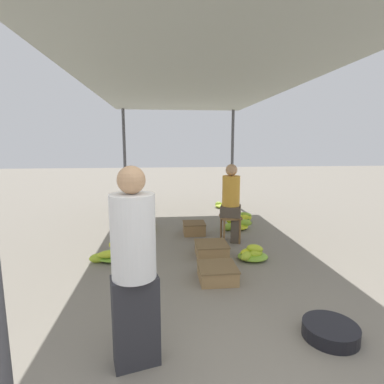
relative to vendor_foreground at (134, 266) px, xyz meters
name	(u,v)px	position (x,y,z in m)	size (l,w,h in m)	color
canopy_post_back_left	(125,158)	(-0.78, 6.15, 0.50)	(0.08, 0.08, 2.62)	#4C4C51
canopy_post_back_right	(232,158)	(2.20, 6.15, 0.50)	(0.08, 0.08, 2.62)	#4C4C51
canopy_tarp	(191,85)	(0.71, 2.88, 1.83)	(3.37, 6.92, 0.04)	#9EA399
vendor_foreground	(134,266)	(0.00, 0.00, 0.00)	(0.40, 0.40, 1.56)	#2D2D33
stool	(230,221)	(1.39, 2.82, -0.44)	(0.34, 0.34, 0.47)	brown
vendor_seated	(232,201)	(1.41, 2.82, -0.09)	(0.42, 0.42, 1.37)	#4C4238
basin_black	(330,331)	(1.69, 0.14, -0.75)	(0.48, 0.48, 0.13)	black
banana_pile_left_0	(115,254)	(-0.50, 2.22, -0.73)	(0.66, 0.60, 0.29)	#B9CE2B
banana_pile_left_1	(142,227)	(-0.19, 3.73, -0.75)	(0.57, 0.57, 0.15)	yellow
banana_pile_right_0	(236,225)	(1.69, 3.57, -0.72)	(0.65, 0.64, 0.24)	#88BB34
banana_pile_right_1	(225,205)	(1.89, 5.63, -0.74)	(0.55, 0.55, 0.25)	#A5C62F
banana_pile_right_2	(253,254)	(1.55, 1.98, -0.73)	(0.50, 0.54, 0.24)	#A7C72E
banana_pile_right_3	(242,218)	(1.95, 4.11, -0.72)	(0.44, 0.43, 0.22)	#C3D229
crate_near	(217,273)	(0.90, 1.36, -0.71)	(0.48, 0.48, 0.19)	#9E7A4C
crate_mid	(212,249)	(0.96, 2.18, -0.71)	(0.49, 0.49, 0.21)	#9E7A4C
crate_far	(194,228)	(0.81, 3.33, -0.70)	(0.41, 0.41, 0.23)	olive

